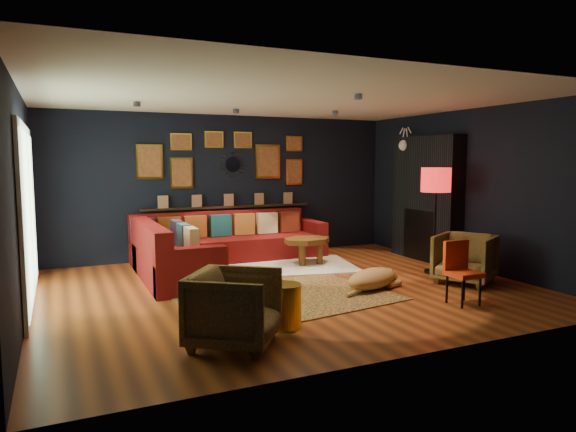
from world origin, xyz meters
name	(u,v)px	position (x,y,z in m)	size (l,w,h in m)	color
floor	(288,288)	(0.00, 0.00, 0.00)	(6.50, 6.50, 0.00)	#9B471B
room_walls	(288,173)	(0.00, 0.00, 1.59)	(6.50, 6.50, 6.50)	black
sectional	(210,248)	(-0.61, 1.81, 0.32)	(3.41, 2.69, 0.86)	maroon
ledge	(229,207)	(0.00, 2.68, 0.92)	(3.20, 0.12, 0.04)	black
gallery_wall	(227,159)	(-0.01, 2.72, 1.81)	(3.15, 0.04, 1.02)	gold
sunburst_mirror	(233,164)	(0.10, 2.72, 1.70)	(0.47, 0.16, 0.47)	silver
fireplace	(426,203)	(3.09, 0.90, 1.02)	(0.31, 1.60, 2.20)	black
deer_head	(412,145)	(3.14, 1.40, 2.05)	(0.50, 0.28, 0.45)	white
sliding_door	(28,215)	(-3.22, 0.60, 1.10)	(0.06, 2.80, 2.20)	white
ceiling_spots	(266,107)	(0.00, 0.80, 2.56)	(3.30, 2.50, 0.06)	black
shag_rug	(291,266)	(0.64, 1.30, 0.01)	(2.06, 1.49, 0.03)	silver
leopard_rug	(288,298)	(-0.22, -0.49, 0.01)	(2.59, 1.85, 0.01)	#BD8C47
coffee_table	(307,243)	(0.97, 1.36, 0.37)	(0.94, 0.75, 0.43)	brown
pouf	(185,260)	(-1.09, 1.50, 0.22)	(0.58, 0.58, 0.38)	#A11D1A
armchair_left	(234,305)	(-1.39, -1.84, 0.40)	(0.78, 0.73, 0.80)	#BB9047
armchair_right	(465,256)	(2.45, -0.78, 0.39)	(0.76, 0.72, 0.79)	#BB9047
gold_stool	(284,306)	(-0.74, -1.53, 0.23)	(0.37, 0.37, 0.47)	gold
orange_chair	(460,267)	(1.63, -1.57, 0.45)	(0.37, 0.37, 0.78)	black
floor_lamp	(436,185)	(2.50, -0.05, 1.40)	(0.46, 0.46, 1.66)	black
dog	(372,275)	(1.00, -0.58, 0.21)	(1.26, 0.62, 0.40)	tan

